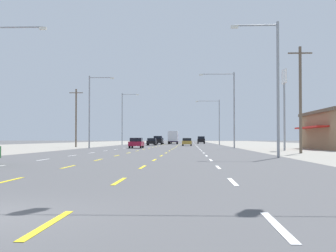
{
  "coord_description": "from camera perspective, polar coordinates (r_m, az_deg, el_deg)",
  "views": [
    {
      "loc": [
        3.92,
        -7.87,
        1.32
      ],
      "look_at": [
        0.97,
        58.84,
        3.1
      ],
      "focal_mm": 51.54,
      "sensor_mm": 36.0,
      "label": 1
    }
  ],
  "objects": [
    {
      "name": "lot_apron_right",
      "position": [
        76.76,
        18.3,
        -2.43
      ],
      "size": [
        28.0,
        440.0,
        0.01
      ],
      "primitive_type": "cube",
      "color": "gray",
      "rests_on": "ground"
    },
    {
      "name": "suv_center_turn_distant_b",
      "position": [
        132.09,
        0.73,
        -1.65
      ],
      "size": [
        1.98,
        4.9,
        1.98
      ],
      "color": "white",
      "rests_on": "ground"
    },
    {
      "name": "sedan_inner_left_near",
      "position": [
        68.09,
        -3.76,
        -2.0
      ],
      "size": [
        1.8,
        4.5,
        1.46
      ],
      "color": "maroon",
      "rests_on": "ground"
    },
    {
      "name": "lane_markings",
      "position": [
        112.45,
        0.54,
        -2.2
      ],
      "size": [
        10.64,
        227.6,
        0.01
      ],
      "color": "white",
      "rests_on": "ground"
    },
    {
      "name": "streetlight_right_row_1",
      "position": [
        67.53,
        7.39,
        2.62
      ],
      "size": [
        4.95,
        0.26,
        10.61
      ],
      "color": "gray",
      "rests_on": "ground"
    },
    {
      "name": "pole_sign_right_row_1",
      "position": [
        55.98,
        13.58,
        4.23
      ],
      "size": [
        0.24,
        2.08,
        9.14
      ],
      "color": "gray",
      "rests_on": "ground"
    },
    {
      "name": "sedan_inner_right_mid",
      "position": [
        90.54,
        2.26,
        -1.88
      ],
      "size": [
        1.8,
        4.5,
        1.46
      ],
      "color": "#B28C33",
      "rests_on": "ground"
    },
    {
      "name": "streetlight_right_row_0",
      "position": [
        34.78,
        12.37,
        5.36
      ],
      "size": [
        3.39,
        0.26,
        9.59
      ],
      "color": "gray",
      "rests_on": "ground"
    },
    {
      "name": "box_truck_center_turn_farthest",
      "position": [
        120.37,
        0.61,
        -1.28
      ],
      "size": [
        2.4,
        7.2,
        3.23
      ],
      "color": "#4C196B",
      "rests_on": "ground"
    },
    {
      "name": "utility_pole_left_row_1",
      "position": [
        78.54,
        -10.82,
        1.07
      ],
      "size": [
        2.2,
        0.26,
        9.31
      ],
      "color": "brown",
      "rests_on": "ground"
    },
    {
      "name": "ground_plane",
      "position": [
        73.99,
        -0.5,
        -2.55
      ],
      "size": [
        572.0,
        572.0,
        0.0
      ],
      "primitive_type": "plane",
      "color": "#4C4C4F"
    },
    {
      "name": "suv_far_right_distant_a",
      "position": [
        130.52,
        3.93,
        -1.65
      ],
      "size": [
        1.98,
        4.9,
        1.98
      ],
      "color": "black",
      "rests_on": "ground"
    },
    {
      "name": "streetlight_left_row_2",
      "position": [
        101.27,
        -5.28,
        1.23
      ],
      "size": [
        3.58,
        0.26,
        10.91
      ],
      "color": "gray",
      "rests_on": "ground"
    },
    {
      "name": "hatchback_inner_left_farther",
      "position": [
        120.49,
        -0.92,
        -1.78
      ],
      "size": [
        1.72,
        3.9,
        1.54
      ],
      "color": "silver",
      "rests_on": "ground"
    },
    {
      "name": "streetlight_right_row_2",
      "position": [
        100.47,
        5.76,
        0.91
      ],
      "size": [
        5.02,
        0.26,
        9.44
      ],
      "color": "gray",
      "rests_on": "ground"
    },
    {
      "name": "streetlight_left_row_1",
      "position": [
        68.66,
        -9.03,
        2.25
      ],
      "size": [
        3.58,
        0.26,
        10.21
      ],
      "color": "gray",
      "rests_on": "ground"
    },
    {
      "name": "suv_inner_left_far",
      "position": [
        110.86,
        -1.19,
        -1.68
      ],
      "size": [
        1.98,
        4.9,
        1.98
      ],
      "color": "black",
      "rests_on": "ground"
    },
    {
      "name": "lot_apron_left",
      "position": [
        79.25,
        -18.69,
        -2.4
      ],
      "size": [
        28.0,
        440.0,
        0.01
      ],
      "primitive_type": "cube",
      "color": "gray",
      "rests_on": "ground"
    },
    {
      "name": "utility_pole_right_row_0",
      "position": [
        45.62,
        15.39,
        3.25
      ],
      "size": [
        2.2,
        0.26,
        9.76
      ],
      "color": "brown",
      "rests_on": "ground"
    },
    {
      "name": "sedan_inner_left_midfar",
      "position": [
        96.66,
        -1.93,
        -1.86
      ],
      "size": [
        1.8,
        4.5,
        1.46
      ],
      "color": "black",
      "rests_on": "ground"
    }
  ]
}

